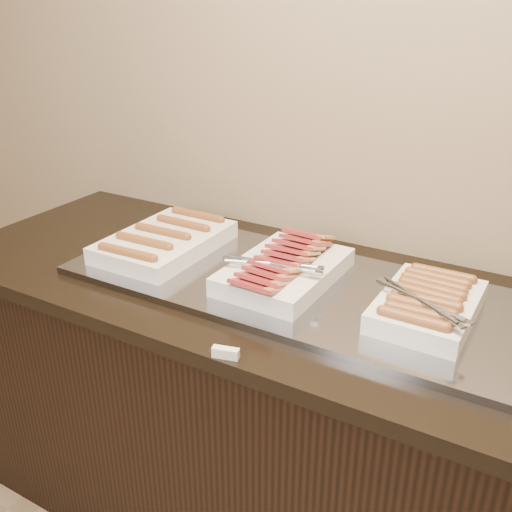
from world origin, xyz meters
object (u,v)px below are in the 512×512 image
at_px(counter, 282,418).
at_px(warming_tray, 287,284).
at_px(dish_left, 165,241).
at_px(dish_right, 427,304).
at_px(dish_center, 284,269).

xyz_separation_m(counter, warming_tray, (0.01, 0.00, 0.46)).
height_order(counter, warming_tray, warming_tray).
xyz_separation_m(dish_left, dish_right, (0.78, -0.00, 0.01)).
bearing_deg(dish_left, dish_right, -0.52).
height_order(dish_left, dish_right, dish_right).
distance_m(dish_left, dish_right, 0.78).
relative_size(warming_tray, dish_left, 3.02).
relative_size(warming_tray, dish_center, 3.03).
xyz_separation_m(dish_left, dish_center, (0.40, -0.00, 0.01)).
xyz_separation_m(counter, dish_right, (0.38, -0.00, 0.50)).
bearing_deg(dish_right, dish_left, -179.56).
height_order(counter, dish_left, dish_left).
bearing_deg(warming_tray, counter, 180.00).
xyz_separation_m(warming_tray, dish_left, (-0.41, 0.00, 0.04)).
height_order(warming_tray, dish_left, dish_left).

